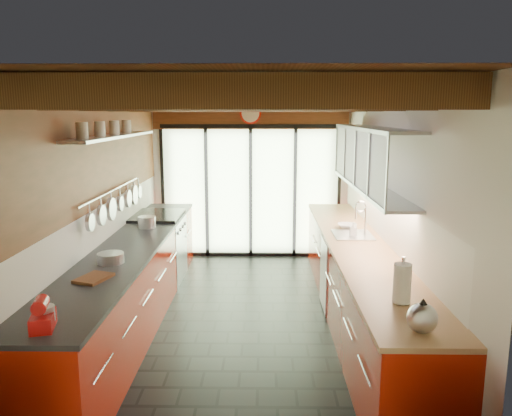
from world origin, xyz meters
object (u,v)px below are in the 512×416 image
at_px(stand_mixer, 43,316).
at_px(soap_bottle, 353,229).
at_px(bowl, 347,226).
at_px(paper_towel, 402,284).
at_px(kettle, 422,316).

bearing_deg(stand_mixer, soap_bottle, 45.60).
bearing_deg(soap_bottle, bowl, 90.00).
bearing_deg(soap_bottle, paper_towel, -90.00).
relative_size(soap_bottle, bowl, 0.72).
relative_size(kettle, bowl, 1.14).
bearing_deg(stand_mixer, bowl, 49.94).
relative_size(stand_mixer, bowl, 1.15).
bearing_deg(bowl, soap_bottle, -90.00).
distance_m(stand_mixer, soap_bottle, 3.63).
distance_m(stand_mixer, bowl, 3.95).
bearing_deg(stand_mixer, kettle, -0.14).
xyz_separation_m(kettle, bowl, (0.00, 3.03, -0.08)).
height_order(stand_mixer, kettle, kettle).
bearing_deg(kettle, soap_bottle, 90.00).
height_order(soap_bottle, bowl, soap_bottle).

